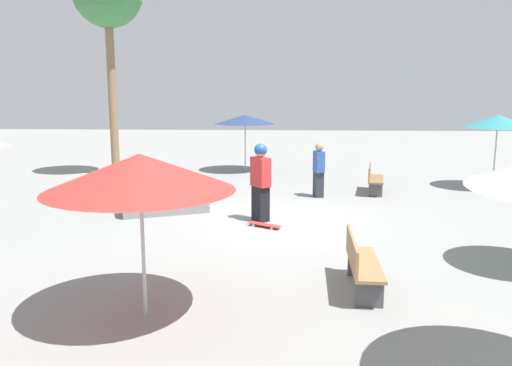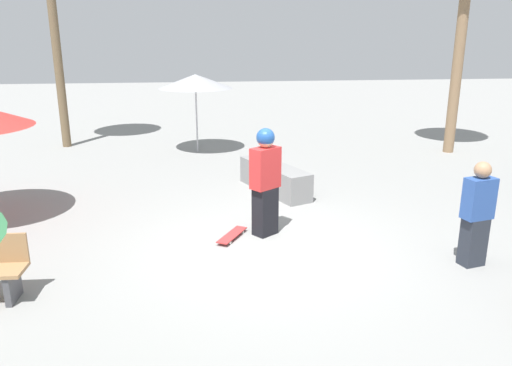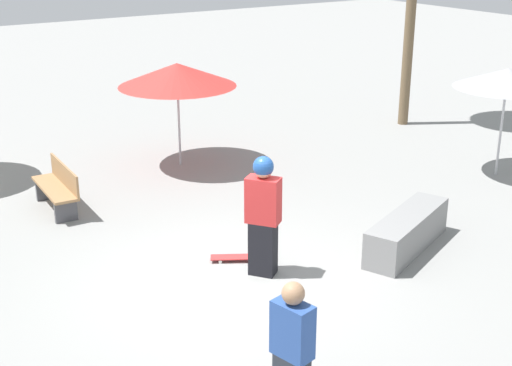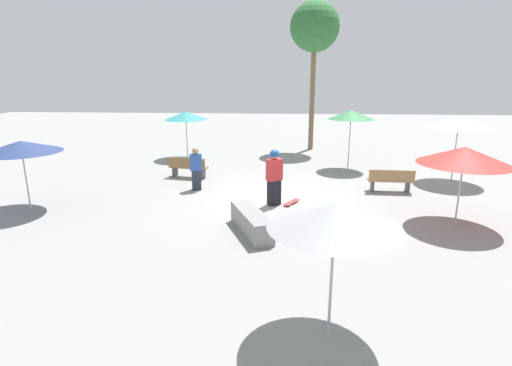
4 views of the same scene
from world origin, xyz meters
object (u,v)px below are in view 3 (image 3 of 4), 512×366
at_px(shade_umbrella_grey, 507,78).
at_px(concrete_ledge, 407,232).
at_px(skater_main, 263,212).
at_px(skateboard, 236,257).
at_px(bench_far, 58,188).
at_px(shade_umbrella_red, 177,75).
at_px(bystander_watching, 292,351).

bearing_deg(shade_umbrella_grey, concrete_ledge, 21.39).
height_order(skater_main, shade_umbrella_grey, shade_umbrella_grey).
xyz_separation_m(skateboard, concrete_ledge, (-2.54, 1.13, 0.24)).
height_order(skateboard, shade_umbrella_grey, shade_umbrella_grey).
xyz_separation_m(bench_far, shade_umbrella_grey, (-8.33, 3.09, 1.62)).
relative_size(bench_far, shade_umbrella_red, 0.65).
relative_size(skateboard, bench_far, 0.49).
distance_m(bench_far, shade_umbrella_red, 3.60).
height_order(shade_umbrella_grey, bystander_watching, shade_umbrella_grey).
distance_m(concrete_ledge, shade_umbrella_red, 6.15).
bearing_deg(skater_main, bench_far, -14.16).
xyz_separation_m(skater_main, bystander_watching, (1.56, 2.90, -0.21)).
bearing_deg(skater_main, shade_umbrella_grey, -117.46).
bearing_deg(bench_far, skateboard, -153.38).
xyz_separation_m(skater_main, shade_umbrella_grey, (-6.59, -1.08, 1.04)).
relative_size(skater_main, shade_umbrella_grey, 0.83).
bearing_deg(skater_main, shade_umbrella_red, -50.86).
relative_size(skater_main, concrete_ledge, 0.85).
relative_size(skater_main, bystander_watching, 1.17).
relative_size(skateboard, concrete_ledge, 0.36).
relative_size(skater_main, skateboard, 2.34).
xyz_separation_m(skateboard, bystander_watching, (1.44, 3.48, 0.74)).
bearing_deg(skateboard, shade_umbrella_grey, -145.31).
distance_m(concrete_ledge, shade_umbrella_grey, 4.80).
bearing_deg(skateboard, shade_umbrella_red, -76.65).
bearing_deg(bench_far, skater_main, -155.05).
distance_m(concrete_ledge, bystander_watching, 4.65).
xyz_separation_m(skater_main, skateboard, (0.12, -0.58, -0.94)).
bearing_deg(bench_far, bystander_watching, -176.22).
distance_m(shade_umbrella_red, bystander_watching, 8.73).
xyz_separation_m(concrete_ledge, shade_umbrella_grey, (-4.17, -1.63, 1.74)).
distance_m(skateboard, bystander_watching, 3.84).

